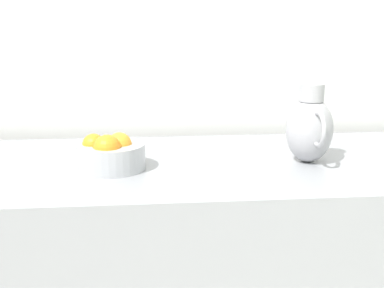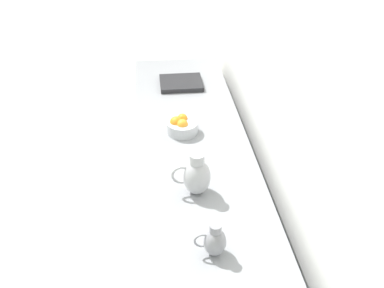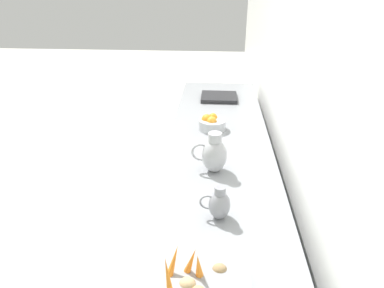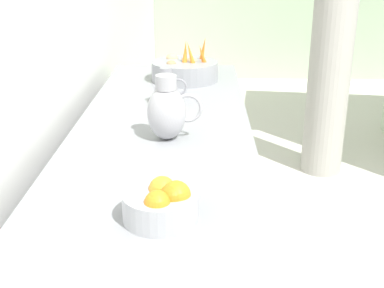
{
  "view_description": "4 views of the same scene",
  "coord_description": "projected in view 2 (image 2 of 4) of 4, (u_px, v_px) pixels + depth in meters",
  "views": [
    {
      "loc": [
        0.07,
        -0.26,
        1.34
      ],
      "look_at": [
        -1.32,
        -0.13,
        0.99
      ],
      "focal_mm": 46.33,
      "sensor_mm": 36.0,
      "label": 1
    },
    {
      "loc": [
        -1.22,
        2.12,
        2.44
      ],
      "look_at": [
        -1.45,
        -0.1,
        0.97
      ],
      "focal_mm": 40.83,
      "sensor_mm": 36.0,
      "label": 2
    },
    {
      "loc": [
        -1.44,
        2.1,
        1.97
      ],
      "look_at": [
        -1.3,
        0.19,
        1.03
      ],
      "focal_mm": 32.52,
      "sensor_mm": 36.0,
      "label": 3
    },
    {
      "loc": [
        -1.31,
        -1.59,
        1.59
      ],
      "look_at": [
        -1.34,
        -0.07,
        1.0
      ],
      "focal_mm": 47.47,
      "sensor_mm": 36.0,
      "label": 4
    }
  ],
  "objects": [
    {
      "name": "metal_pitcher_short",
      "position": [
        215.0,
        241.0,
        2.0
      ],
      "size": [
        0.15,
        0.11,
        0.18
      ],
      "color": "gray",
      "rests_on": "prep_counter"
    },
    {
      "name": "counter_sink_basin",
      "position": [
        181.0,
        83.0,
        3.53
      ],
      "size": [
        0.34,
        0.3,
        0.04
      ],
      "primitive_type": "cube",
      "color": "#232326",
      "rests_on": "prep_counter"
    },
    {
      "name": "tile_wall_left",
      "position": [
        316.0,
        109.0,
        1.94
      ],
      "size": [
        0.1,
        8.73,
        3.0
      ],
      "primitive_type": "cube",
      "color": "white",
      "rests_on": "ground_plane"
    },
    {
      "name": "prep_counter",
      "position": [
        196.0,
        216.0,
        2.9
      ],
      "size": [
        0.74,
        3.22,
        0.89
      ],
      "primitive_type": "cube",
      "color": "gray",
      "rests_on": "ground_plane"
    },
    {
      "name": "orange_bowl",
      "position": [
        181.0,
        126.0,
        2.91
      ],
      "size": [
        0.21,
        0.21,
        0.12
      ],
      "color": "#ADAFB5",
      "rests_on": "prep_counter"
    },
    {
      "name": "metal_pitcher_tall",
      "position": [
        196.0,
        176.0,
        2.35
      ],
      "size": [
        0.21,
        0.15,
        0.25
      ],
      "color": "#A3A3A8",
      "rests_on": "prep_counter"
    }
  ]
}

